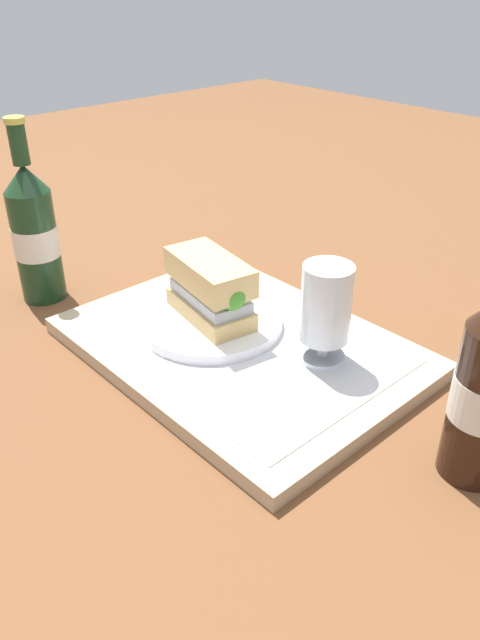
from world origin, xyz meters
TOP-DOWN VIEW (x-y plane):
  - ground_plane at (0.00, 0.00)m, footprint 3.00×3.00m
  - tray at (0.00, 0.00)m, footprint 0.44×0.32m
  - placemat at (0.00, 0.00)m, footprint 0.38×0.27m
  - plate at (-0.05, -0.01)m, footprint 0.19×0.19m
  - sandwich at (-0.05, -0.01)m, footprint 0.14×0.08m
  - beer_glass at (0.10, 0.04)m, footprint 0.06×0.06m
  - second_bottle at (-0.32, -0.11)m, footprint 0.07×0.07m

SIDE VIEW (x-z plane):
  - ground_plane at x=0.00m, z-range 0.00..0.00m
  - tray at x=0.00m, z-range 0.00..0.02m
  - placemat at x=0.00m, z-range 0.02..0.02m
  - plate at x=-0.05m, z-range 0.02..0.04m
  - sandwich at x=-0.05m, z-range 0.04..0.12m
  - beer_glass at x=0.10m, z-range 0.03..0.15m
  - second_bottle at x=-0.32m, z-range -0.03..0.24m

